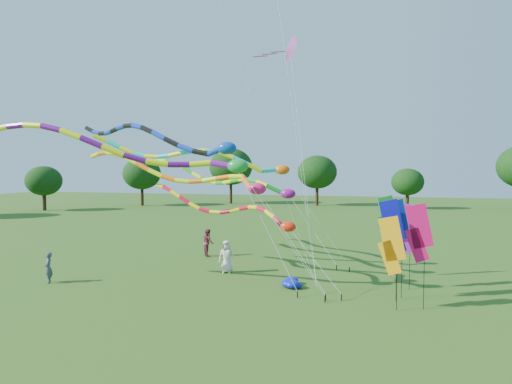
% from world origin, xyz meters
% --- Properties ---
extents(ground, '(160.00, 160.00, 0.00)m').
position_xyz_m(ground, '(0.00, 0.00, 0.00)').
color(ground, '#285A18').
rests_on(ground, ground).
extents(tree_ring, '(118.74, 121.91, 9.73)m').
position_xyz_m(tree_ring, '(-2.19, -0.76, 5.68)').
color(tree_ring, '#382314').
rests_on(tree_ring, ground).
extents(tube_kite_red, '(11.08, 4.50, 5.49)m').
position_xyz_m(tube_kite_red, '(-2.03, 5.91, 3.63)').
color(tube_kite_red, black).
rests_on(tube_kite_red, ground).
extents(tube_kite_orange, '(14.29, 3.97, 7.52)m').
position_xyz_m(tube_kite_orange, '(-4.50, 5.23, 5.59)').
color(tube_kite_orange, black).
rests_on(tube_kite_orange, ground).
extents(tube_kite_purple, '(17.73, 1.77, 8.75)m').
position_xyz_m(tube_kite_purple, '(-6.30, 1.97, 6.78)').
color(tube_kite_purple, black).
rests_on(tube_kite_purple, ground).
extents(tube_kite_blue, '(15.90, 7.42, 9.44)m').
position_xyz_m(tube_kite_blue, '(-6.88, 6.79, 7.63)').
color(tube_kite_blue, black).
rests_on(tube_kite_blue, ground).
extents(tube_kite_cyan, '(14.80, 1.98, 8.44)m').
position_xyz_m(tube_kite_cyan, '(-4.13, 7.49, 6.46)').
color(tube_kite_cyan, black).
rests_on(tube_kite_cyan, ground).
extents(tube_kite_green, '(13.99, 5.74, 7.26)m').
position_xyz_m(tube_kite_green, '(-4.05, 12.01, 5.07)').
color(tube_kite_green, black).
rests_on(tube_kite_green, ground).
extents(delta_kite_high_c, '(4.61, 6.86, 14.35)m').
position_xyz_m(delta_kite_high_c, '(0.16, 9.85, 13.09)').
color(delta_kite_high_c, black).
rests_on(delta_kite_high_c, ground).
extents(banner_pole_green, '(1.14, 0.41, 4.47)m').
position_xyz_m(banner_pole_green, '(5.82, 8.01, 3.21)').
color(banner_pole_green, black).
rests_on(banner_pole_green, ground).
extents(banner_pole_orange, '(1.16, 0.28, 3.94)m').
position_xyz_m(banner_pole_orange, '(5.70, 2.55, 2.68)').
color(banner_pole_orange, black).
rests_on(banner_pole_orange, ground).
extents(banner_pole_magenta_b, '(1.16, 0.14, 4.46)m').
position_xyz_m(banner_pole_magenta_b, '(6.80, 2.87, 3.20)').
color(banner_pole_magenta_b, black).
rests_on(banner_pole_magenta_b, ground).
extents(banner_pole_blue_a, '(1.15, 0.35, 4.53)m').
position_xyz_m(banner_pole_blue_a, '(6.04, 4.26, 3.26)').
color(banner_pole_blue_a, black).
rests_on(banner_pole_blue_a, ground).
extents(banner_pole_blue_b, '(1.16, 0.10, 4.55)m').
position_xyz_m(banner_pole_blue_b, '(5.77, 3.85, 3.29)').
color(banner_pole_blue_b, black).
rests_on(banner_pole_blue_b, ground).
extents(banner_pole_violet, '(1.16, 0.11, 4.20)m').
position_xyz_m(banner_pole_violet, '(6.54, 5.90, 2.94)').
color(banner_pole_violet, black).
rests_on(banner_pole_violet, ground).
extents(blue_nylon_heap, '(1.25, 1.28, 0.45)m').
position_xyz_m(blue_nylon_heap, '(1.31, 4.98, 0.20)').
color(blue_nylon_heap, '#0D1DB5').
rests_on(blue_nylon_heap, ground).
extents(person_a, '(0.98, 0.73, 1.84)m').
position_xyz_m(person_a, '(-2.89, 6.96, 0.92)').
color(person_a, silver).
rests_on(person_a, ground).
extents(person_b, '(0.64, 0.69, 1.58)m').
position_xyz_m(person_b, '(-11.09, 2.63, 0.79)').
color(person_b, '#41455B').
rests_on(person_b, ground).
extents(person_c, '(1.09, 1.13, 1.84)m').
position_xyz_m(person_c, '(-5.57, 11.13, 0.92)').
color(person_c, maroon).
rests_on(person_c, ground).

